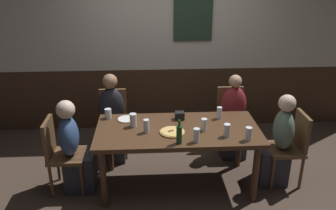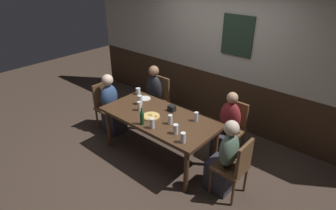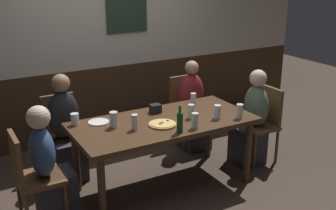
{
  "view_description": "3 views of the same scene",
  "coord_description": "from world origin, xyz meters",
  "px_view_note": "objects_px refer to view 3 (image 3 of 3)",
  "views": [
    {
      "loc": [
        -0.32,
        -3.56,
        2.51
      ],
      "look_at": [
        -0.12,
        -0.08,
        1.06
      ],
      "focal_mm": 37.88,
      "sensor_mm": 36.0,
      "label": 1
    },
    {
      "loc": [
        2.56,
        -2.73,
        2.85
      ],
      "look_at": [
        0.2,
        -0.02,
        1.0
      ],
      "focal_mm": 30.04,
      "sensor_mm": 36.0,
      "label": 2
    },
    {
      "loc": [
        -1.9,
        -3.42,
        2.24
      ],
      "look_at": [
        0.03,
        -0.04,
        0.91
      ],
      "focal_mm": 44.47,
      "sensor_mm": 36.0,
      "label": 3
    }
  ],
  "objects_px": {
    "chair_left_far": "(62,130)",
    "beer_bottle_green": "(180,122)",
    "person_head_west": "(50,172)",
    "person_head_east": "(252,124)",
    "pizza": "(162,124)",
    "pint_glass_amber": "(217,112)",
    "highball_clear": "(114,121)",
    "tumbler_water": "(195,122)",
    "pint_glass_stout": "(75,120)",
    "person_left_far": "(66,136)",
    "chair_head_east": "(263,120)",
    "plate_white_large": "(99,122)",
    "dining_table": "(164,128)",
    "chair_right_far": "(186,106)",
    "tumbler_short": "(240,112)",
    "beer_glass_tall": "(135,123)",
    "person_right_far": "(193,112)",
    "beer_glass_half": "(191,112)",
    "condiment_caddy": "(155,109)",
    "chair_head_west": "(31,174)",
    "pint_glass_pale": "(193,100)"
  },
  "relations": [
    {
      "from": "chair_left_far",
      "to": "beer_bottle_green",
      "type": "bearing_deg",
      "value": -56.49
    },
    {
      "from": "pint_glass_pale",
      "to": "pint_glass_stout",
      "type": "bearing_deg",
      "value": 176.21
    },
    {
      "from": "pint_glass_stout",
      "to": "person_left_far",
      "type": "bearing_deg",
      "value": 90.16
    },
    {
      "from": "tumbler_short",
      "to": "plate_white_large",
      "type": "relative_size",
      "value": 0.71
    },
    {
      "from": "chair_right_far",
      "to": "pizza",
      "type": "xyz_separation_m",
      "value": [
        -0.88,
        -0.96,
        0.26
      ]
    },
    {
      "from": "person_head_west",
      "to": "tumbler_short",
      "type": "xyz_separation_m",
      "value": [
        1.88,
        -0.32,
        0.34
      ]
    },
    {
      "from": "person_head_west",
      "to": "pint_glass_amber",
      "type": "distance_m",
      "value": 1.72
    },
    {
      "from": "tumbler_water",
      "to": "pint_glass_stout",
      "type": "distance_m",
      "value": 1.17
    },
    {
      "from": "chair_left_far",
      "to": "pint_glass_stout",
      "type": "distance_m",
      "value": 0.6
    },
    {
      "from": "beer_glass_tall",
      "to": "pint_glass_amber",
      "type": "relative_size",
      "value": 1.07
    },
    {
      "from": "dining_table",
      "to": "tumbler_water",
      "type": "distance_m",
      "value": 0.39
    },
    {
      "from": "person_left_far",
      "to": "tumbler_water",
      "type": "height_order",
      "value": "person_left_far"
    },
    {
      "from": "beer_bottle_green",
      "to": "pint_glass_amber",
      "type": "bearing_deg",
      "value": 13.4
    },
    {
      "from": "dining_table",
      "to": "person_head_east",
      "type": "xyz_separation_m",
      "value": [
        1.17,
        0.0,
        -0.19
      ]
    },
    {
      "from": "person_left_far",
      "to": "person_head_west",
      "type": "distance_m",
      "value": 0.78
    },
    {
      "from": "beer_bottle_green",
      "to": "condiment_caddy",
      "type": "xyz_separation_m",
      "value": [
        0.06,
        0.59,
        -0.06
      ]
    },
    {
      "from": "chair_right_far",
      "to": "tumbler_short",
      "type": "bearing_deg",
      "value": -94.64
    },
    {
      "from": "person_head_east",
      "to": "condiment_caddy",
      "type": "relative_size",
      "value": 10.15
    },
    {
      "from": "tumbler_water",
      "to": "plate_white_large",
      "type": "height_order",
      "value": "tumbler_water"
    },
    {
      "from": "beer_glass_half",
      "to": "pint_glass_amber",
      "type": "xyz_separation_m",
      "value": [
        0.22,
        -0.15,
        0.0
      ]
    },
    {
      "from": "highball_clear",
      "to": "plate_white_large",
      "type": "distance_m",
      "value": 0.22
    },
    {
      "from": "dining_table",
      "to": "plate_white_large",
      "type": "relative_size",
      "value": 8.85
    },
    {
      "from": "pint_glass_amber",
      "to": "condiment_caddy",
      "type": "height_order",
      "value": "pint_glass_amber"
    },
    {
      "from": "beer_glass_tall",
      "to": "pint_glass_amber",
      "type": "bearing_deg",
      "value": -9.45
    },
    {
      "from": "person_head_west",
      "to": "pint_glass_pale",
      "type": "xyz_separation_m",
      "value": [
        1.69,
        0.25,
        0.34
      ]
    },
    {
      "from": "chair_head_east",
      "to": "chair_left_far",
      "type": "height_order",
      "value": "same"
    },
    {
      "from": "beer_glass_half",
      "to": "beer_bottle_green",
      "type": "bearing_deg",
      "value": -137.79
    },
    {
      "from": "beer_glass_tall",
      "to": "plate_white_large",
      "type": "bearing_deg",
      "value": 124.31
    },
    {
      "from": "beer_glass_tall",
      "to": "condiment_caddy",
      "type": "relative_size",
      "value": 1.38
    },
    {
      "from": "chair_left_far",
      "to": "beer_glass_half",
      "type": "height_order",
      "value": "beer_glass_half"
    },
    {
      "from": "pint_glass_pale",
      "to": "highball_clear",
      "type": "xyz_separation_m",
      "value": [
        -1.02,
        -0.16,
        0.0
      ]
    },
    {
      "from": "person_left_far",
      "to": "highball_clear",
      "type": "distance_m",
      "value": 0.75
    },
    {
      "from": "person_right_far",
      "to": "beer_glass_half",
      "type": "xyz_separation_m",
      "value": [
        -0.52,
        -0.76,
        0.34
      ]
    },
    {
      "from": "pint_glass_amber",
      "to": "plate_white_large",
      "type": "xyz_separation_m",
      "value": [
        -1.1,
        0.49,
        -0.06
      ]
    },
    {
      "from": "chair_left_far",
      "to": "beer_glass_half",
      "type": "relative_size",
      "value": 6.14
    },
    {
      "from": "person_head_east",
      "to": "pint_glass_stout",
      "type": "height_order",
      "value": "person_head_east"
    },
    {
      "from": "chair_left_far",
      "to": "person_head_west",
      "type": "xyz_separation_m",
      "value": [
        -0.36,
        -0.86,
        -0.03
      ]
    },
    {
      "from": "pint_glass_stout",
      "to": "tumbler_water",
      "type": "bearing_deg",
      "value": -33.96
    },
    {
      "from": "highball_clear",
      "to": "tumbler_water",
      "type": "bearing_deg",
      "value": -31.44
    },
    {
      "from": "beer_glass_tall",
      "to": "plate_white_large",
      "type": "relative_size",
      "value": 0.73
    },
    {
      "from": "chair_head_east",
      "to": "pizza",
      "type": "xyz_separation_m",
      "value": [
        -1.4,
        -0.1,
        0.26
      ]
    },
    {
      "from": "chair_head_west",
      "to": "highball_clear",
      "type": "relative_size",
      "value": 5.67
    },
    {
      "from": "person_right_far",
      "to": "pint_glass_pale",
      "type": "distance_m",
      "value": 0.63
    },
    {
      "from": "chair_left_far",
      "to": "person_head_west",
      "type": "relative_size",
      "value": 0.8
    },
    {
      "from": "person_head_west",
      "to": "tumbler_water",
      "type": "xyz_separation_m",
      "value": [
        1.34,
        -0.32,
        0.34
      ]
    },
    {
      "from": "tumbler_water",
      "to": "beer_glass_half",
      "type": "distance_m",
      "value": 0.28
    },
    {
      "from": "chair_right_far",
      "to": "beer_glass_half",
      "type": "bearing_deg",
      "value": -119.57
    },
    {
      "from": "chair_right_far",
      "to": "person_head_east",
      "type": "bearing_deg",
      "value": -67.07
    },
    {
      "from": "person_head_east",
      "to": "pizza",
      "type": "bearing_deg",
      "value": -175.22
    },
    {
      "from": "person_right_far",
      "to": "pint_glass_amber",
      "type": "relative_size",
      "value": 7.85
    }
  ]
}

